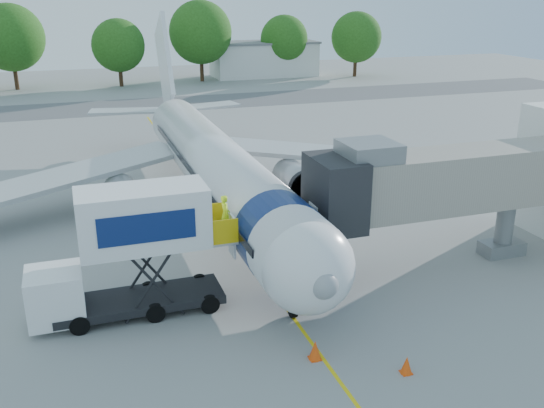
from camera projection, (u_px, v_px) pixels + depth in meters
name	position (u px, v px, depth m)	size (l,w,h in m)	color
ground	(233.00, 235.00, 33.93)	(160.00, 160.00, 0.00)	gray
guidance_line	(233.00, 235.00, 33.92)	(0.15, 70.00, 0.01)	yellow
taxiway_strip	(139.00, 106.00, 71.39)	(120.00, 10.00, 0.01)	#59595B
aircraft	(214.00, 165.00, 36.61)	(34.17, 37.73, 11.35)	silver
jet_bridge	(433.00, 183.00, 28.64)	(13.90, 3.20, 6.60)	gray
catering_hiloader	(129.00, 253.00, 24.86)	(8.50, 2.44, 5.50)	black
safety_cone_a	(315.00, 350.00, 22.44)	(0.48, 0.48, 0.76)	#F84A0D
safety_cone_b	(407.00, 365.00, 21.62)	(0.43, 0.43, 0.68)	#F84A0D
outbuilding_right	(264.00, 59.00, 95.00)	(16.40, 7.40, 5.30)	silver
tree_c	(10.00, 38.00, 80.52)	(8.89, 8.89, 11.34)	#382314
tree_d	(118.00, 45.00, 83.70)	(7.27, 7.27, 9.27)	#382314
tree_e	(200.00, 32.00, 87.92)	(9.10, 9.10, 11.60)	#382314
tree_f	(284.00, 39.00, 93.64)	(7.32, 7.32, 9.33)	#382314
tree_g	(356.00, 37.00, 93.29)	(7.72, 7.72, 9.84)	#382314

